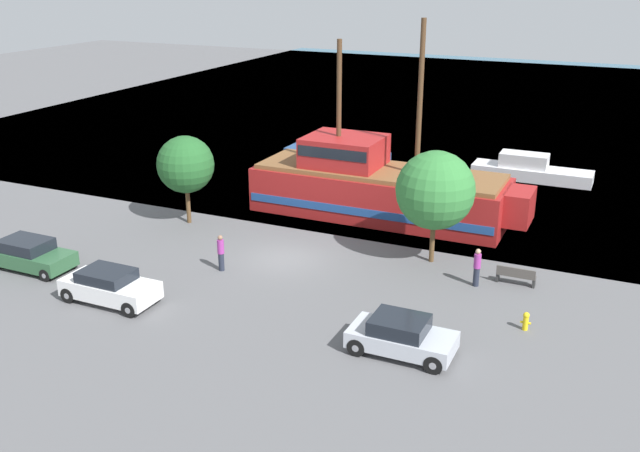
{
  "coord_description": "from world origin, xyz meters",
  "views": [
    {
      "loc": [
        15.0,
        -28.74,
        13.7
      ],
      "look_at": [
        0.97,
        2.0,
        1.2
      ],
      "focal_mm": 40.0,
      "sensor_mm": 36.0,
      "label": 1
    }
  ],
  "objects": [
    {
      "name": "ground_plane",
      "position": [
        0.0,
        0.0,
        0.0
      ],
      "size": [
        160.0,
        160.0,
        0.0
      ],
      "primitive_type": "plane",
      "color": "#5B5B5E"
    },
    {
      "name": "water_surface",
      "position": [
        0.0,
        44.0,
        0.0
      ],
      "size": [
        80.0,
        80.0,
        0.0
      ],
      "primitive_type": "plane",
      "color": "#38667F",
      "rests_on": "ground"
    },
    {
      "name": "pirate_ship",
      "position": [
        1.84,
        7.97,
        1.67
      ],
      "size": [
        15.74,
        4.62,
        11.06
      ],
      "color": "#A31E1E",
      "rests_on": "water_surface"
    },
    {
      "name": "moored_boat_dockside",
      "position": [
        -4.76,
        17.18,
        0.79
      ],
      "size": [
        7.56,
        2.08,
        2.13
      ],
      "color": "navy",
      "rests_on": "water_surface"
    },
    {
      "name": "moored_boat_outer",
      "position": [
        8.67,
        19.1,
        0.64
      ],
      "size": [
        7.81,
        2.02,
        1.74
      ],
      "color": "silver",
      "rests_on": "water_surface"
    },
    {
      "name": "parked_car_curb_front",
      "position": [
        -10.59,
        -6.06,
        0.71
      ],
      "size": [
        4.42,
        1.92,
        1.44
      ],
      "color": "#2D5B38",
      "rests_on": "ground_plane"
    },
    {
      "name": "parked_car_curb_mid",
      "position": [
        -4.66,
        -7.33,
        0.73
      ],
      "size": [
        4.2,
        1.87,
        1.45
      ],
      "color": "white",
      "rests_on": "ground_plane"
    },
    {
      "name": "parked_car_curb_rear",
      "position": [
        8.05,
        -6.26,
        0.72
      ],
      "size": [
        3.92,
        1.97,
        1.44
      ],
      "color": "#B7BCC6",
      "rests_on": "ground_plane"
    },
    {
      "name": "fire_hydrant",
      "position": [
        11.99,
        -2.48,
        0.41
      ],
      "size": [
        0.42,
        0.25,
        0.76
      ],
      "color": "yellow",
      "rests_on": "ground_plane"
    },
    {
      "name": "bench_promenade_east",
      "position": [
        10.86,
        1.67,
        0.44
      ],
      "size": [
        1.73,
        0.45,
        0.85
      ],
      "color": "#4C4742",
      "rests_on": "ground_plane"
    },
    {
      "name": "pedestrian_walking_near",
      "position": [
        -2.11,
        -2.49,
        0.91
      ],
      "size": [
        0.32,
        0.32,
        1.78
      ],
      "color": "#232838",
      "rests_on": "ground_plane"
    },
    {
      "name": "pedestrian_walking_far",
      "position": [
        9.26,
        0.8,
        0.91
      ],
      "size": [
        0.32,
        0.32,
        1.79
      ],
      "color": "#232838",
      "rests_on": "ground_plane"
    },
    {
      "name": "tree_row_east",
      "position": [
        -7.31,
        2.44,
        3.36
      ],
      "size": [
        3.14,
        3.14,
        4.93
      ],
      "color": "brown",
      "rests_on": "ground_plane"
    },
    {
      "name": "tree_row_mideast",
      "position": [
        6.64,
        2.69,
        3.63
      ],
      "size": [
        3.76,
        3.76,
        5.52
      ],
      "color": "brown",
      "rests_on": "ground_plane"
    }
  ]
}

